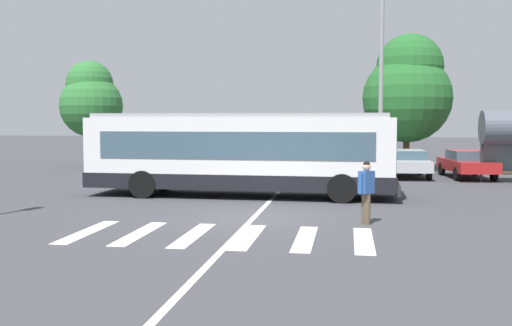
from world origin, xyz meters
TOP-DOWN VIEW (x-y plane):
  - ground_plane at (0.00, 0.00)m, footprint 160.00×160.00m
  - city_transit_bus at (-1.21, 4.62)m, footprint 11.39×2.81m
  - pedestrian_crossing_street at (3.22, -0.64)m, footprint 0.46×0.47m
  - parked_car_charcoal at (-5.19, 13.40)m, footprint 2.34×4.68m
  - parked_car_blue at (-2.35, 12.96)m, footprint 1.98×4.55m
  - parked_car_champagne at (0.08, 13.41)m, footprint 2.30×4.67m
  - parked_car_white at (2.93, 12.83)m, footprint 2.21×4.64m
  - parked_car_silver at (5.59, 12.99)m, footprint 2.01×4.57m
  - parked_car_red at (8.41, 12.91)m, footprint 2.24×4.65m
  - twin_arm_street_lamp at (4.19, 11.24)m, footprint 4.39×0.32m
  - background_tree_left at (-12.53, 16.70)m, footprint 3.72×3.72m
  - background_tree_right at (5.96, 17.04)m, footprint 4.91×4.91m
  - crosswalk_painted_stripes at (-0.33, -2.84)m, footprint 7.33×3.12m
  - lane_center_line at (0.04, 2.00)m, footprint 0.16×24.00m

SIDE VIEW (x-z plane):
  - ground_plane at x=0.00m, z-range 0.00..0.00m
  - lane_center_line at x=0.04m, z-range 0.00..0.01m
  - crosswalk_painted_stripes at x=-0.33m, z-range 0.00..0.01m
  - parked_car_charcoal at x=-5.19m, z-range 0.09..1.44m
  - parked_car_blue at x=-2.35m, z-range 0.09..1.44m
  - parked_car_champagne at x=0.08m, z-range 0.09..1.44m
  - parked_car_white at x=2.93m, z-range 0.09..1.44m
  - parked_car_silver at x=5.59m, z-range 0.09..1.44m
  - parked_car_red at x=8.41m, z-range 0.09..1.44m
  - pedestrian_crossing_street at x=3.22m, z-range 0.11..1.83m
  - city_transit_bus at x=-1.21m, z-range 0.06..3.12m
  - background_tree_left at x=-12.53m, z-range 0.84..7.18m
  - background_tree_right at x=5.96m, z-range 0.73..8.30m
  - twin_arm_street_lamp at x=4.19m, z-range 1.03..10.13m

